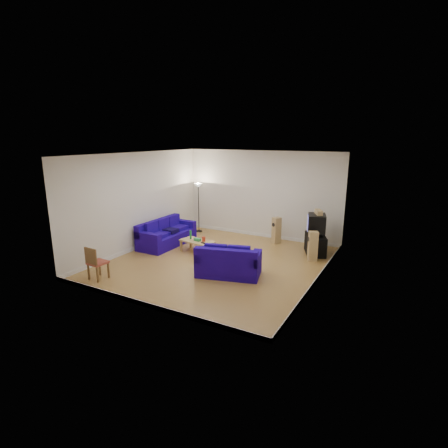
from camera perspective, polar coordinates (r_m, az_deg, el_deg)
The scene contains 16 objects.
room at distance 10.15m, azimuth -1.09°, elevation 1.95°, with size 6.01×6.51×3.21m.
sofa_three_seat at distance 12.36m, azimuth -9.47°, elevation -1.87°, with size 0.98×2.24×0.87m.
sofa_loveseat at distance 9.50m, azimuth 0.70°, elevation -6.60°, with size 1.88×1.36×0.84m.
coffee_table at distance 11.37m, azimuth -4.40°, elevation -2.96°, with size 1.19×0.73×0.41m.
bottle at distance 11.50m, azimuth -5.47°, elevation -1.77°, with size 0.07×0.07×0.28m, color #197233.
tissue_box at distance 11.30m, azimuth -4.38°, elevation -2.56°, with size 0.22×0.12×0.09m, color green.
red_canister at distance 11.23m, azimuth -3.33°, elevation -2.46°, with size 0.11×0.11×0.15m, color red.
remote at distance 11.05m, azimuth -3.41°, elevation -3.10°, with size 0.17×0.05×0.02m, color black.
tv_stand at distance 11.62m, azimuth 14.67°, elevation -3.23°, with size 1.02×0.57×0.62m, color black.
av_receiver at distance 11.49m, azimuth 14.47°, elevation -1.51°, with size 0.46×0.38×0.11m, color black.
television at distance 11.45m, azimuth 14.85°, elevation 0.14°, with size 0.72×0.85×0.56m.
centre_speaker at distance 11.40m, azimuth 15.20°, elevation 1.88°, with size 0.42×0.17×0.15m, color tan.
speaker_left at distance 12.44m, azimuth 8.55°, elevation -1.03°, with size 0.32×0.35×0.93m.
speaker_right at distance 10.92m, azimuth 14.30°, elevation -3.51°, with size 0.34×0.31×0.91m.
floor_lamp at distance 13.64m, azimuth -4.21°, elevation 5.25°, with size 0.33×0.33×1.93m.
dining_chair at distance 9.77m, azimuth -20.25°, elevation -5.77°, with size 0.46×0.46×0.90m.
Camera 1 is at (4.95, -8.60, 3.67)m, focal length 28.00 mm.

